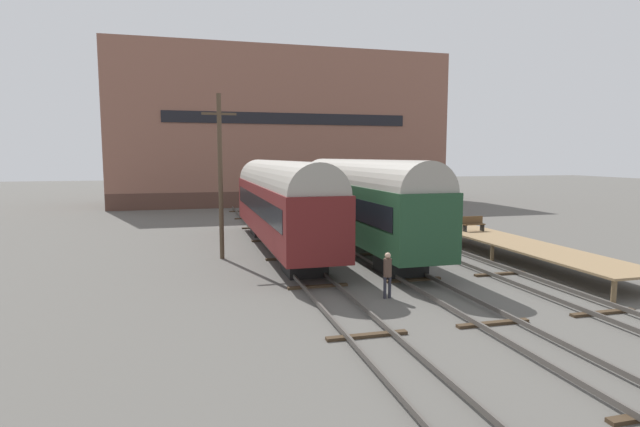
# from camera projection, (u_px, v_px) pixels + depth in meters

# --- Properties ---
(ground_plane) EXTENTS (200.00, 200.00, 0.00)m
(ground_plane) POSITION_uv_depth(u_px,v_px,m) (387.00, 267.00, 25.01)
(ground_plane) COLOR #56544F
(track_left) EXTENTS (2.60, 60.00, 0.26)m
(track_left) POSITION_uv_depth(u_px,v_px,m) (302.00, 269.00, 23.87)
(track_left) COLOR #4C4742
(track_left) RESTS_ON ground
(track_middle) EXTENTS (2.60, 60.00, 0.26)m
(track_middle) POSITION_uv_depth(u_px,v_px,m) (387.00, 264.00, 24.99)
(track_middle) COLOR #4C4742
(track_middle) RESTS_ON ground
(track_right) EXTENTS (2.60, 60.00, 0.26)m
(track_right) POSITION_uv_depth(u_px,v_px,m) (465.00, 259.00, 26.11)
(track_right) COLOR #4C4742
(track_right) RESTS_ON ground
(train_car_green) EXTENTS (2.85, 17.39, 5.33)m
(train_car_green) POSITION_uv_depth(u_px,v_px,m) (361.00, 199.00, 28.61)
(train_car_green) COLOR black
(train_car_green) RESTS_ON ground
(train_car_maroon) EXTENTS (2.94, 18.64, 5.26)m
(train_car_maroon) POSITION_uv_depth(u_px,v_px,m) (280.00, 199.00, 29.04)
(train_car_maroon) COLOR black
(train_car_maroon) RESTS_ON ground
(station_platform) EXTENTS (3.08, 15.91, 0.96)m
(station_platform) POSITION_uv_depth(u_px,v_px,m) (515.00, 243.00, 26.58)
(station_platform) COLOR #8C704C
(station_platform) RESTS_ON ground
(bench) EXTENTS (1.40, 0.40, 0.91)m
(bench) POSITION_uv_depth(u_px,v_px,m) (473.00, 223.00, 30.37)
(bench) COLOR brown
(bench) RESTS_ON station_platform
(person_worker) EXTENTS (0.32, 0.32, 1.81)m
(person_worker) POSITION_uv_depth(u_px,v_px,m) (388.00, 271.00, 19.30)
(person_worker) COLOR #282833
(person_worker) RESTS_ON ground
(utility_pole) EXTENTS (1.80, 0.24, 8.77)m
(utility_pole) POSITION_uv_depth(u_px,v_px,m) (220.00, 174.00, 26.45)
(utility_pole) COLOR #473828
(utility_pole) RESTS_ON ground
(warehouse_building) EXTENTS (37.85, 12.61, 17.35)m
(warehouse_building) POSITION_uv_depth(u_px,v_px,m) (279.00, 130.00, 59.93)
(warehouse_building) COLOR #4F342A
(warehouse_building) RESTS_ON ground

